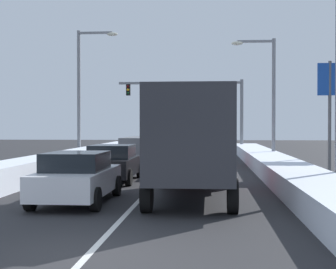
# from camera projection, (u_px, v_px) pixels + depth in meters

# --- Properties ---
(ground_plane) EXTENTS (120.00, 120.00, 0.00)m
(ground_plane) POSITION_uv_depth(u_px,v_px,m) (161.00, 177.00, 22.63)
(ground_plane) COLOR #28282B
(lane_stripe_between_right_lane_and_center_lane) EXTENTS (0.14, 38.15, 0.01)m
(lane_stripe_between_right_lane_and_center_lane) POSITION_uv_depth(u_px,v_px,m) (167.00, 170.00, 26.09)
(lane_stripe_between_right_lane_and_center_lane) COLOR silver
(lane_stripe_between_right_lane_and_center_lane) RESTS_ON ground
(snow_bank_right_shoulder) EXTENTS (1.93, 38.15, 0.76)m
(snow_bank_right_shoulder) POSITION_uv_depth(u_px,v_px,m) (272.00, 164.00, 25.66)
(snow_bank_right_shoulder) COLOR silver
(snow_bank_right_shoulder) RESTS_ON ground
(snow_bank_left_shoulder) EXTENTS (1.66, 38.15, 0.91)m
(snow_bank_left_shoulder) POSITION_uv_depth(u_px,v_px,m) (66.00, 161.00, 26.50)
(snow_bank_left_shoulder) COLOR silver
(snow_bank_left_shoulder) RESTS_ON ground
(box_truck_right_lane_nearest) EXTENTS (2.53, 7.20, 3.36)m
(box_truck_right_lane_nearest) POSITION_uv_depth(u_px,v_px,m) (192.00, 138.00, 15.71)
(box_truck_right_lane_nearest) COLOR maroon
(box_truck_right_lane_nearest) RESTS_ON ground
(sedan_silver_right_lane_second) EXTENTS (2.00, 4.50, 1.51)m
(sedan_silver_right_lane_second) POSITION_uv_depth(u_px,v_px,m) (195.00, 159.00, 23.55)
(sedan_silver_right_lane_second) COLOR #B7BABF
(sedan_silver_right_lane_second) RESTS_ON ground
(sedan_red_right_lane_third) EXTENTS (2.00, 4.50, 1.51)m
(sedan_red_right_lane_third) POSITION_uv_depth(u_px,v_px,m) (198.00, 152.00, 29.24)
(sedan_red_right_lane_third) COLOR maroon
(sedan_red_right_lane_third) RESTS_ON ground
(sedan_white_center_lane_nearest) EXTENTS (2.00, 4.50, 1.51)m
(sedan_white_center_lane_nearest) POSITION_uv_depth(u_px,v_px,m) (77.00, 177.00, 15.10)
(sedan_white_center_lane_nearest) COLOR silver
(sedan_white_center_lane_nearest) RESTS_ON ground
(sedan_black_center_lane_second) EXTENTS (2.00, 4.50, 1.51)m
(sedan_black_center_lane_second) POSITION_uv_depth(u_px,v_px,m) (113.00, 163.00, 20.93)
(sedan_black_center_lane_second) COLOR black
(sedan_black_center_lane_second) RESTS_ON ground
(suv_gray_center_lane_third) EXTENTS (2.16, 4.90, 1.67)m
(suv_gray_center_lane_third) POSITION_uv_depth(u_px,v_px,m) (144.00, 149.00, 28.03)
(suv_gray_center_lane_third) COLOR slate
(suv_gray_center_lane_third) RESTS_ON ground
(traffic_light_gantry) EXTENTS (10.60, 0.47, 6.20)m
(traffic_light_gantry) POSITION_uv_depth(u_px,v_px,m) (198.00, 97.00, 43.18)
(traffic_light_gantry) COLOR slate
(traffic_light_gantry) RESTS_ON ground
(street_lamp_right_near) EXTENTS (2.66, 0.36, 7.96)m
(street_lamp_right_near) POSITION_uv_depth(u_px,v_px,m) (327.00, 51.00, 16.88)
(street_lamp_right_near) COLOR gray
(street_lamp_right_near) RESTS_ON ground
(street_lamp_right_mid) EXTENTS (2.66, 0.36, 7.55)m
(street_lamp_right_mid) POSITION_uv_depth(u_px,v_px,m) (267.00, 88.00, 30.74)
(street_lamp_right_mid) COLOR gray
(street_lamp_right_mid) RESTS_ON ground
(street_lamp_left_mid) EXTENTS (2.66, 0.36, 8.43)m
(street_lamp_left_mid) POSITION_uv_depth(u_px,v_px,m) (84.00, 83.00, 32.87)
(street_lamp_left_mid) COLOR gray
(street_lamp_left_mid) RESTS_ON ground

